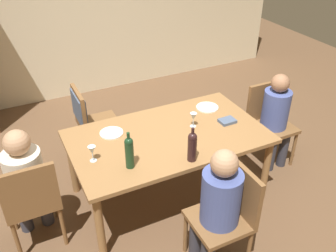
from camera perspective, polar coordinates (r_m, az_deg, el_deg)
The scene contains 18 objects.
ground_plane at distance 3.96m, azimuth 0.00°, elevation -10.30°, with size 10.00×10.00×0.00m, color brown.
rear_room_partition at distance 5.67m, azimuth -12.91°, elevation 17.89°, with size 6.40×0.12×2.70m, color beige.
dining_table at distance 3.55m, azimuth 0.00°, elevation -2.38°, with size 1.85×1.08×0.74m.
chair_near at distance 3.06m, azimuth 9.30°, elevation -12.73°, with size 0.44×0.44×0.92m.
chair_left_end at distance 3.32m, azimuth -20.29°, elevation -10.48°, with size 0.44×0.44×0.92m.
chair_right_end at distance 4.32m, azimuth 15.20°, elevation 1.20°, with size 0.44×0.44×0.92m.
chair_far_left at distance 4.18m, azimuth -12.29°, elevation 1.47°, with size 0.46×0.44×0.92m.
person_woman_host at distance 2.93m, azimuth 7.65°, elevation -11.73°, with size 0.36×0.31×1.14m.
person_man_bearded at distance 3.33m, azimuth -20.99°, elevation -7.61°, with size 0.31×0.36×1.15m.
person_man_guest at distance 4.20m, azimuth 16.36°, elevation 1.73°, with size 0.29×0.33×1.10m.
wine_bottle_tall_green at distance 3.04m, azimuth -5.97°, elevation -3.94°, with size 0.07×0.07×0.34m.
wine_bottle_dark_red at distance 3.11m, azimuth 3.75°, elevation -3.06°, with size 0.08×0.08×0.32m.
wine_glass_near_left at distance 3.18m, azimuth -11.62°, elevation -3.73°, with size 0.07×0.07×0.15m.
wine_glass_centre at distance 3.59m, azimuth 3.93°, elevation 1.39°, with size 0.07×0.07×0.15m.
dinner_plate_host at distance 3.56m, azimuth -8.70°, elevation -1.07°, with size 0.22×0.22×0.01m, color white.
dinner_plate_guest_left at distance 3.97m, azimuth 6.06°, elevation 2.87°, with size 0.24×0.24×0.01m, color white.
folded_napkin at distance 3.74m, azimuth 9.12°, elevation 0.78°, with size 0.16×0.12×0.03m, color #4C5B75.
handbag at distance 4.54m, azimuth -5.86°, elevation -2.42°, with size 0.28×0.12×0.22m, color brown.
Camera 1 is at (-1.29, -2.62, 2.67)m, focal length 39.59 mm.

